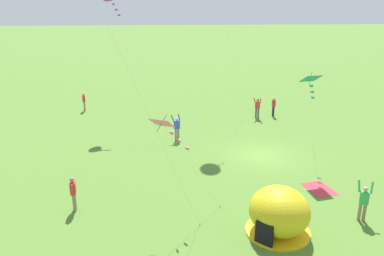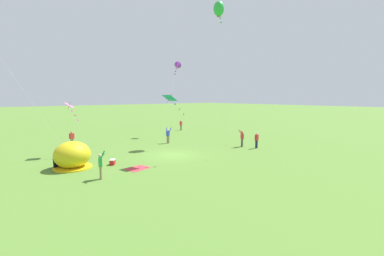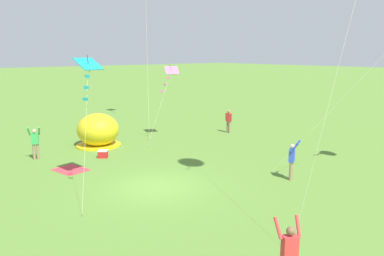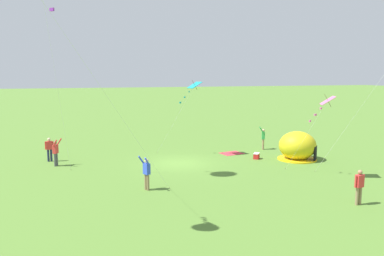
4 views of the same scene
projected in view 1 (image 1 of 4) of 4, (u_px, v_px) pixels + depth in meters
name	position (u px, v px, depth m)	size (l,w,h in m)	color
ground_plane	(261.00, 155.00, 24.57)	(300.00, 300.00, 0.00)	#517A2D
popup_tent	(279.00, 212.00, 16.03)	(2.81, 2.81, 2.10)	gold
picnic_blanket	(319.00, 189.00, 20.13)	(1.70, 1.30, 0.01)	#CC333D
cooler_box	(283.00, 196.00, 18.95)	(0.62, 0.64, 0.44)	red
person_arms_raised	(177.00, 127.00, 26.97)	(0.64, 0.72, 1.89)	#8C7251
person_strolling	(274.00, 105.00, 32.75)	(0.59, 0.24, 1.72)	#1E2347
person_center_field	(364.00, 201.00, 16.92)	(0.62, 0.71, 1.89)	#8C7251
person_near_tent	(257.00, 107.00, 32.15)	(0.65, 0.72, 1.89)	#4C4C51
person_with_toddler	(84.00, 101.00, 34.37)	(0.58, 0.30, 1.72)	#8C7251
person_watching_sky	(73.00, 192.00, 17.80)	(0.59, 0.28, 1.72)	#8C7251
kite_pink	(166.00, 127.00, 15.88)	(1.49, 3.31, 5.09)	silver
kite_teal	(311.00, 82.00, 21.48)	(3.11, 2.33, 5.79)	silver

